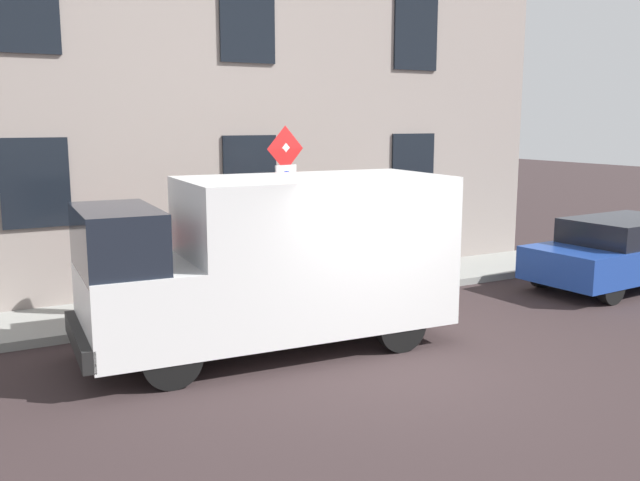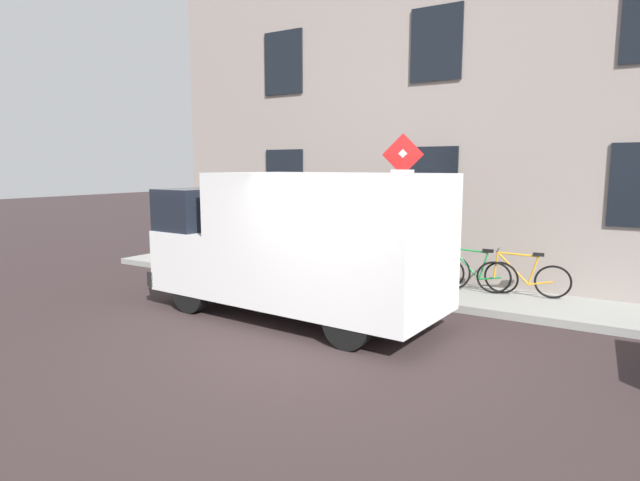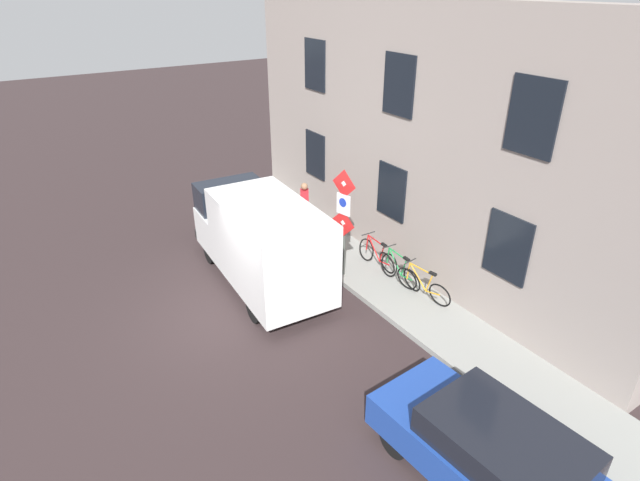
{
  "view_description": "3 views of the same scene",
  "coord_description": "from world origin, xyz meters",
  "px_view_note": "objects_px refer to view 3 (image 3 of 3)",
  "views": [
    {
      "loc": [
        -7.55,
        5.29,
        3.29
      ],
      "look_at": [
        2.63,
        -0.33,
        1.29
      ],
      "focal_mm": 38.96,
      "sensor_mm": 36.0,
      "label": 1
    },
    {
      "loc": [
        -6.04,
        -3.86,
        2.61
      ],
      "look_at": [
        2.06,
        1.12,
        1.26
      ],
      "focal_mm": 29.46,
      "sensor_mm": 36.0,
      "label": 2
    },
    {
      "loc": [
        -3.88,
        -9.75,
        7.48
      ],
      "look_at": [
        3.02,
        0.81,
        0.93
      ],
      "focal_mm": 28.44,
      "sensor_mm": 36.0,
      "label": 3
    }
  ],
  "objects_px": {
    "sign_post_stacked": "(344,213)",
    "pedestrian": "(305,206)",
    "bicycle_green": "(399,270)",
    "bicycle_orange": "(423,285)",
    "bicycle_red": "(377,256)",
    "delivery_van": "(261,239)",
    "parked_hatchback": "(493,455)"
  },
  "relations": [
    {
      "from": "sign_post_stacked",
      "to": "pedestrian",
      "type": "height_order",
      "value": "sign_post_stacked"
    },
    {
      "from": "bicycle_green",
      "to": "bicycle_orange",
      "type": "bearing_deg",
      "value": -178.04
    },
    {
      "from": "bicycle_green",
      "to": "bicycle_red",
      "type": "relative_size",
      "value": 1.0
    },
    {
      "from": "bicycle_red",
      "to": "pedestrian",
      "type": "height_order",
      "value": "pedestrian"
    },
    {
      "from": "delivery_van",
      "to": "bicycle_red",
      "type": "bearing_deg",
      "value": -110.03
    },
    {
      "from": "delivery_van",
      "to": "bicycle_red",
      "type": "xyz_separation_m",
      "value": [
        2.98,
        -1.3,
        -0.82
      ]
    },
    {
      "from": "delivery_van",
      "to": "bicycle_red",
      "type": "height_order",
      "value": "delivery_van"
    },
    {
      "from": "parked_hatchback",
      "to": "bicycle_orange",
      "type": "xyz_separation_m",
      "value": [
        2.81,
        4.56,
        -0.22
      ]
    },
    {
      "from": "sign_post_stacked",
      "to": "bicycle_green",
      "type": "distance_m",
      "value": 2.17
    },
    {
      "from": "parked_hatchback",
      "to": "bicycle_green",
      "type": "xyz_separation_m",
      "value": [
        2.81,
        5.48,
        -0.22
      ]
    },
    {
      "from": "parked_hatchback",
      "to": "bicycle_red",
      "type": "relative_size",
      "value": 2.4
    },
    {
      "from": "delivery_van",
      "to": "pedestrian",
      "type": "relative_size",
      "value": 3.17
    },
    {
      "from": "bicycle_orange",
      "to": "bicycle_red",
      "type": "distance_m",
      "value": 1.84
    },
    {
      "from": "bicycle_green",
      "to": "sign_post_stacked",
      "type": "bearing_deg",
      "value": 45.4
    },
    {
      "from": "delivery_van",
      "to": "sign_post_stacked",
      "type": "bearing_deg",
      "value": -116.17
    },
    {
      "from": "bicycle_orange",
      "to": "bicycle_green",
      "type": "bearing_deg",
      "value": -8.64
    },
    {
      "from": "bicycle_red",
      "to": "bicycle_orange",
      "type": "bearing_deg",
      "value": -178.82
    },
    {
      "from": "parked_hatchback",
      "to": "bicycle_orange",
      "type": "relative_size",
      "value": 2.4
    },
    {
      "from": "bicycle_red",
      "to": "delivery_van",
      "type": "bearing_deg",
      "value": 67.62
    },
    {
      "from": "delivery_van",
      "to": "bicycle_orange",
      "type": "xyz_separation_m",
      "value": [
        2.97,
        -3.14,
        -0.82
      ]
    },
    {
      "from": "sign_post_stacked",
      "to": "bicycle_red",
      "type": "distance_m",
      "value": 1.87
    },
    {
      "from": "parked_hatchback",
      "to": "pedestrian",
      "type": "xyz_separation_m",
      "value": [
        2.24,
        9.39,
        0.34
      ]
    },
    {
      "from": "bicycle_red",
      "to": "sign_post_stacked",
      "type": "bearing_deg",
      "value": 80.13
    },
    {
      "from": "bicycle_orange",
      "to": "pedestrian",
      "type": "xyz_separation_m",
      "value": [
        -0.57,
        4.82,
        0.56
      ]
    },
    {
      "from": "delivery_van",
      "to": "bicycle_green",
      "type": "relative_size",
      "value": 3.17
    },
    {
      "from": "bicycle_orange",
      "to": "bicycle_red",
      "type": "relative_size",
      "value": 1.0
    },
    {
      "from": "bicycle_green",
      "to": "bicycle_red",
      "type": "height_order",
      "value": "same"
    },
    {
      "from": "delivery_van",
      "to": "pedestrian",
      "type": "distance_m",
      "value": 2.95
    },
    {
      "from": "pedestrian",
      "to": "sign_post_stacked",
      "type": "bearing_deg",
      "value": 110.75
    },
    {
      "from": "parked_hatchback",
      "to": "pedestrian",
      "type": "relative_size",
      "value": 2.39
    },
    {
      "from": "bicycle_orange",
      "to": "bicycle_green",
      "type": "distance_m",
      "value": 0.92
    },
    {
      "from": "bicycle_orange",
      "to": "pedestrian",
      "type": "bearing_deg",
      "value": -1.84
    }
  ]
}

